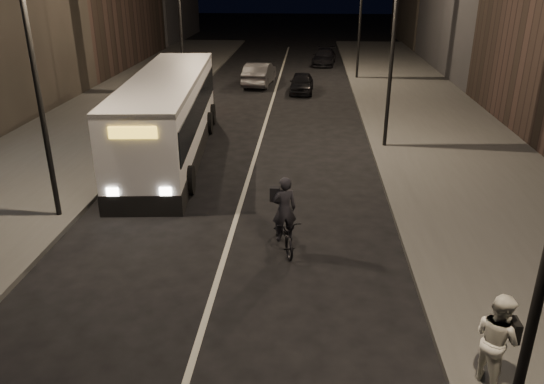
% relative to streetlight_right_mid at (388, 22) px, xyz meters
% --- Properties ---
extents(ground, '(180.00, 180.00, 0.00)m').
position_rel_streetlight_right_mid_xyz_m(ground, '(-5.33, -12.00, -5.36)').
color(ground, black).
rests_on(ground, ground).
extents(sidewalk_right, '(7.00, 70.00, 0.16)m').
position_rel_streetlight_right_mid_xyz_m(sidewalk_right, '(3.17, 2.00, -5.28)').
color(sidewalk_right, '#3C3C39').
rests_on(sidewalk_right, ground).
extents(sidewalk_left, '(7.00, 70.00, 0.16)m').
position_rel_streetlight_right_mid_xyz_m(sidewalk_left, '(-13.83, 2.00, -5.28)').
color(sidewalk_left, '#3C3C39').
rests_on(sidewalk_left, ground).
extents(streetlight_right_mid, '(1.20, 0.44, 8.12)m').
position_rel_streetlight_right_mid_xyz_m(streetlight_right_mid, '(0.00, 0.00, 0.00)').
color(streetlight_right_mid, black).
rests_on(streetlight_right_mid, sidewalk_right).
extents(streetlight_right_far, '(1.20, 0.44, 8.12)m').
position_rel_streetlight_right_mid_xyz_m(streetlight_right_far, '(0.00, 16.00, 0.00)').
color(streetlight_right_far, black).
rests_on(streetlight_right_far, sidewalk_right).
extents(streetlight_left_near, '(1.20, 0.44, 8.12)m').
position_rel_streetlight_right_mid_xyz_m(streetlight_left_near, '(-10.66, -8.00, 0.00)').
color(streetlight_left_near, black).
rests_on(streetlight_left_near, sidewalk_left).
extents(streetlight_left_far, '(1.20, 0.44, 8.12)m').
position_rel_streetlight_right_mid_xyz_m(streetlight_left_far, '(-10.66, 10.00, 0.00)').
color(streetlight_left_far, black).
rests_on(streetlight_left_far, sidewalk_left).
extents(city_bus, '(3.79, 12.67, 3.37)m').
position_rel_streetlight_right_mid_xyz_m(city_bus, '(-8.93, -1.47, -3.53)').
color(city_bus, white).
rests_on(city_bus, ground).
extents(cyclist_on_bicycle, '(1.21, 2.07, 2.26)m').
position_rel_streetlight_right_mid_xyz_m(cyclist_on_bicycle, '(-3.71, -9.49, -4.61)').
color(cyclist_on_bicycle, black).
rests_on(cyclist_on_bicycle, ground).
extents(pedestrian_woman, '(1.02, 1.12, 1.88)m').
position_rel_streetlight_right_mid_xyz_m(pedestrian_woman, '(0.43, -14.57, -4.26)').
color(pedestrian_woman, silver).
rests_on(pedestrian_woman, sidewalk_right).
extents(car_near, '(1.56, 3.67, 1.24)m').
position_rel_streetlight_right_mid_xyz_m(car_near, '(-3.62, 11.35, -4.74)').
color(car_near, black).
rests_on(car_near, ground).
extents(car_mid, '(2.02, 4.81, 1.55)m').
position_rel_streetlight_right_mid_xyz_m(car_mid, '(-6.54, 13.53, -4.59)').
color(car_mid, '#323234').
rests_on(car_mid, ground).
extents(car_far, '(2.22, 4.52, 1.27)m').
position_rel_streetlight_right_mid_xyz_m(car_far, '(-1.94, 22.39, -4.73)').
color(car_far, black).
rests_on(car_far, ground).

